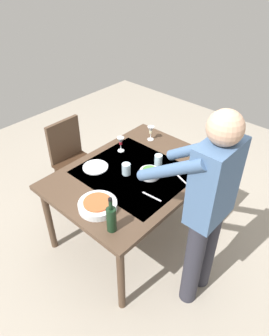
{
  "coord_description": "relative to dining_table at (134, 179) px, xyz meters",
  "views": [
    {
      "loc": [
        1.62,
        1.47,
        2.45
      ],
      "look_at": [
        0.0,
        0.0,
        0.82
      ],
      "focal_mm": 33.37,
      "sensor_mm": 36.0,
      "label": 1
    }
  ],
  "objects": [
    {
      "name": "water_cup_near_right",
      "position": [
        0.06,
        -0.04,
        0.13
      ],
      "size": [
        0.08,
        0.08,
        0.11
      ],
      "primitive_type": "cylinder",
      "color": "silver",
      "rests_on": "dining_table"
    },
    {
      "name": "water_cup_near_left",
      "position": [
        -0.48,
        0.38,
        0.12
      ],
      "size": [
        0.08,
        0.08,
        0.1
      ],
      "primitive_type": "cylinder",
      "color": "silver",
      "rests_on": "dining_table"
    },
    {
      "name": "chair_near",
      "position": [
        0.01,
        -0.91,
        -0.17
      ],
      "size": [
        0.4,
        0.4,
        0.91
      ],
      "color": "#352114",
      "rests_on": "ground_plane"
    },
    {
      "name": "dinner_plate_near",
      "position": [
        0.18,
        -0.31,
        0.08
      ],
      "size": [
        0.23,
        0.23,
        0.01
      ],
      "primitive_type": "cylinder",
      "color": "silver",
      "rests_on": "dining_table"
    },
    {
      "name": "table_knife",
      "position": [
        -0.2,
        0.36,
        0.08
      ],
      "size": [
        0.08,
        0.19,
        0.0
      ],
      "primitive_type": "cube",
      "rotation": [
        0.0,
        0.0,
        -0.34
      ],
      "color": "silver",
      "rests_on": "dining_table"
    },
    {
      "name": "wine_glass_right",
      "position": [
        -0.52,
        -0.25,
        0.18
      ],
      "size": [
        0.07,
        0.07,
        0.15
      ],
      "color": "white",
      "rests_on": "dining_table"
    },
    {
      "name": "serving_bowl_pasta",
      "position": [
        0.52,
        0.09,
        0.11
      ],
      "size": [
        0.3,
        0.3,
        0.07
      ],
      "color": "silver",
      "rests_on": "dining_table"
    },
    {
      "name": "wine_bottle",
      "position": [
        0.6,
        0.33,
        0.18
      ],
      "size": [
        0.07,
        0.07,
        0.3
      ],
      "color": "black",
      "rests_on": "dining_table"
    },
    {
      "name": "wine_glass_left",
      "position": [
        -0.17,
        -0.33,
        0.18
      ],
      "size": [
        0.07,
        0.07,
        0.15
      ],
      "color": "white",
      "rests_on": "dining_table"
    },
    {
      "name": "side_bowl_salad",
      "position": [
        -0.05,
        0.13,
        0.11
      ],
      "size": [
        0.18,
        0.18,
        0.07
      ],
      "color": "silver",
      "rests_on": "dining_table"
    },
    {
      "name": "dining_table",
      "position": [
        0.0,
        0.0,
        0.0
      ],
      "size": [
        1.46,
        1.06,
        0.77
      ],
      "color": "#4C3828",
      "rests_on": "ground_plane"
    },
    {
      "name": "water_cup_far_left",
      "position": [
        -0.24,
        0.08,
        0.12
      ],
      "size": [
        0.07,
        0.07,
        0.1
      ],
      "primitive_type": "cylinder",
      "color": "silver",
      "rests_on": "dining_table"
    },
    {
      "name": "person_server",
      "position": [
        0.13,
        0.79,
        0.27
      ],
      "size": [
        0.42,
        0.61,
        1.69
      ],
      "color": "#2D2D38",
      "rests_on": "ground_plane"
    },
    {
      "name": "ground_plane",
      "position": [
        0.0,
        0.0,
        -0.7
      ],
      "size": [
        6.0,
        6.0,
        0.0
      ],
      "primitive_type": "plane",
      "color": "#9E9384"
    },
    {
      "name": "table_fork",
      "position": [
        0.14,
        0.32,
        0.08
      ],
      "size": [
        0.03,
        0.18,
        0.0
      ],
      "primitive_type": "cube",
      "rotation": [
        0.0,
        0.0,
        0.09
      ],
      "color": "silver",
      "rests_on": "dining_table"
    }
  ]
}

